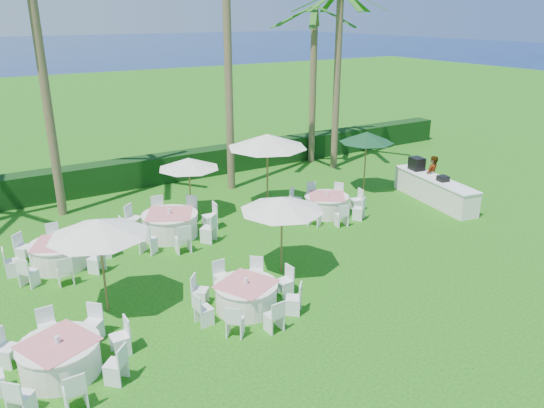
{
  "coord_description": "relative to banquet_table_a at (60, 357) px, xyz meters",
  "views": [
    {
      "loc": [
        -7.13,
        -9.97,
        7.17
      ],
      "look_at": [
        1.32,
        3.82,
        1.3
      ],
      "focal_mm": 35.0,
      "sensor_mm": 36.0,
      "label": 1
    }
  ],
  "objects": [
    {
      "name": "palm_e",
      "position": [
        14.59,
        9.55,
        4.14
      ],
      "size": [
        4.33,
        4.31,
        8.17
      ],
      "color": "brown",
      "rests_on": "ground"
    },
    {
      "name": "buffet_table",
      "position": [
        14.9,
        3.48,
        0.14
      ],
      "size": [
        1.59,
        4.36,
        1.52
      ],
      "color": "white",
      "rests_on": "ground"
    },
    {
      "name": "umbrella_d",
      "position": [
        8.8,
        6.21,
        2.3
      ],
      "size": [
        3.02,
        3.02,
        2.95
      ],
      "color": "brown",
      "rests_on": "ground"
    },
    {
      "name": "staff_person",
      "position": [
        15.3,
        4.01,
        0.47
      ],
      "size": [
        0.7,
        0.54,
        1.71
      ],
      "primitive_type": "imported",
      "rotation": [
        0.0,
        0.0,
        3.37
      ],
      "color": "gray",
      "rests_on": "ground"
    },
    {
      "name": "palm_d",
      "position": [
        14.28,
        11.02,
        3.79
      ],
      "size": [
        4.39,
        4.2,
        7.49
      ],
      "color": "brown",
      "rests_on": "ground"
    },
    {
      "name": "banquet_table_d",
      "position": [
        0.98,
        5.27,
        0.01
      ],
      "size": [
        2.99,
        2.99,
        0.91
      ],
      "color": "white",
      "rests_on": "ground"
    },
    {
      "name": "banquet_table_e",
      "position": [
        4.64,
        5.66,
        0.04
      ],
      "size": [
        3.29,
        3.29,
        0.99
      ],
      "color": "white",
      "rests_on": "ground"
    },
    {
      "name": "banquet_table_a",
      "position": [
        0.0,
        0.0,
        0.0
      ],
      "size": [
        2.93,
        2.93,
        0.9
      ],
      "color": "white",
      "rests_on": "ground"
    },
    {
      "name": "palm_c",
      "position": [
        8.8,
        9.24,
        6.32
      ],
      "size": [
        4.26,
        4.37,
        12.43
      ],
      "color": "brown",
      "rests_on": "ground"
    },
    {
      "name": "umbrella_c",
      "position": [
        5.99,
        7.06,
        1.65
      ],
      "size": [
        2.24,
        2.24,
        2.23
      ],
      "color": "brown",
      "rests_on": "ground"
    },
    {
      "name": "umbrella_a",
      "position": [
        1.5,
        1.97,
        1.91
      ],
      "size": [
        2.44,
        2.44,
        2.52
      ],
      "color": "brown",
      "rests_on": "ground"
    },
    {
      "name": "banquet_table_f",
      "position": [
        10.4,
        4.58,
        -0.0
      ],
      "size": [
        2.9,
        2.9,
        0.89
      ],
      "color": "white",
      "rests_on": "ground"
    },
    {
      "name": "hedge",
      "position": [
        6.05,
        11.72,
        0.21
      ],
      "size": [
        34.0,
        1.0,
        1.2
      ],
      "primitive_type": "cube",
      "color": "black",
      "rests_on": "ground"
    },
    {
      "name": "palm_b",
      "position": [
        1.93,
        9.76,
        5.25
      ],
      "size": [
        4.27,
        4.36,
        10.33
      ],
      "color": "brown",
      "rests_on": "ground"
    },
    {
      "name": "ground",
      "position": [
        6.05,
        -0.28,
        -0.39
      ],
      "size": [
        120.0,
        120.0,
        0.0
      ],
      "primitive_type": "plane",
      "color": "#13570F",
      "rests_on": "ground"
    },
    {
      "name": "umbrella_green",
      "position": [
        13.43,
        5.98,
        1.93
      ],
      "size": [
        2.25,
        2.25,
        2.55
      ],
      "color": "brown",
      "rests_on": "ground"
    },
    {
      "name": "umbrella_b",
      "position": [
        6.42,
        1.47,
        1.74
      ],
      "size": [
        2.41,
        2.41,
        2.33
      ],
      "color": "brown",
      "rests_on": "ground"
    },
    {
      "name": "banquet_table_b",
      "position": [
        4.57,
        0.23,
        -0.01
      ],
      "size": [
        2.83,
        2.83,
        0.87
      ],
      "color": "white",
      "rests_on": "ground"
    }
  ]
}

